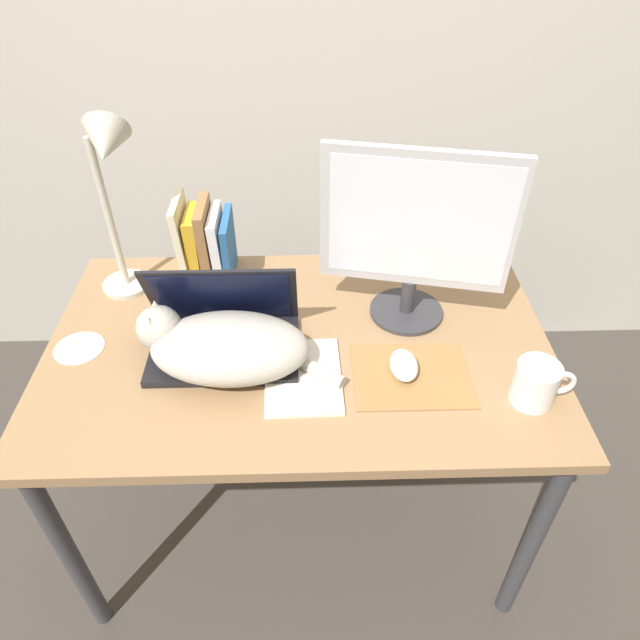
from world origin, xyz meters
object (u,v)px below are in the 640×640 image
at_px(laptop, 224,333).
at_px(book_row, 206,244).
at_px(computer_mouse, 404,365).
at_px(notepad, 303,376).
at_px(mug, 536,383).
at_px(desk_lamp, 109,178).
at_px(cat, 223,346).
at_px(cd_disc, 79,348).
at_px(external_monitor, 416,233).

bearing_deg(laptop, book_row, 103.74).
xyz_separation_m(laptop, computer_mouse, (0.42, -0.10, -0.02)).
distance_m(notepad, mug, 0.51).
relative_size(desk_lamp, notepad, 2.01).
bearing_deg(computer_mouse, cat, 175.96).
bearing_deg(notepad, cd_disc, 168.24).
bearing_deg(desk_lamp, computer_mouse, -25.41).
distance_m(computer_mouse, book_row, 0.64).
height_order(laptop, external_monitor, external_monitor).
relative_size(book_row, desk_lamp, 0.47).
bearing_deg(cat, desk_lamp, 132.32).
xyz_separation_m(book_row, mug, (0.77, -0.50, -0.05)).
relative_size(laptop, desk_lamp, 0.71).
bearing_deg(cd_disc, notepad, -11.76).
xyz_separation_m(book_row, notepad, (0.26, -0.42, -0.10)).
xyz_separation_m(laptop, mug, (0.69, -0.19, 0.01)).
relative_size(computer_mouse, desk_lamp, 0.21).
xyz_separation_m(desk_lamp, notepad, (0.45, -0.34, -0.33)).
bearing_deg(desk_lamp, notepad, -36.81).
height_order(laptop, cd_disc, laptop).
bearing_deg(desk_lamp, book_row, 22.92).
height_order(notepad, mug, mug).
bearing_deg(laptop, notepad, -30.17).
xyz_separation_m(cat, cd_disc, (-0.36, 0.07, -0.06)).
relative_size(external_monitor, book_row, 1.91).
relative_size(notepad, mug, 1.80).
bearing_deg(notepad, mug, -9.10).
relative_size(external_monitor, mug, 3.27).
xyz_separation_m(laptop, book_row, (-0.07, 0.31, 0.06)).
height_order(cat, external_monitor, external_monitor).
relative_size(laptop, external_monitor, 0.79).
distance_m(notepad, cd_disc, 0.56).
relative_size(external_monitor, computer_mouse, 4.31).
bearing_deg(computer_mouse, mug, -18.92).
height_order(cat, desk_lamp, desk_lamp).
bearing_deg(computer_mouse, desk_lamp, 154.59).
height_order(laptop, notepad, laptop).
bearing_deg(laptop, desk_lamp, 139.02).
bearing_deg(external_monitor, cat, -157.66).
distance_m(laptop, desk_lamp, 0.45).
xyz_separation_m(computer_mouse, notepad, (-0.23, -0.01, -0.02)).
height_order(laptop, book_row, book_row).
distance_m(mug, cd_disc, 1.07).
height_order(laptop, cat, laptop).
bearing_deg(mug, external_monitor, 127.21).
distance_m(external_monitor, cd_disc, 0.86).
relative_size(book_row, mug, 1.71).
relative_size(external_monitor, cd_disc, 3.74).
distance_m(external_monitor, book_row, 0.58).
distance_m(laptop, mug, 0.72).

